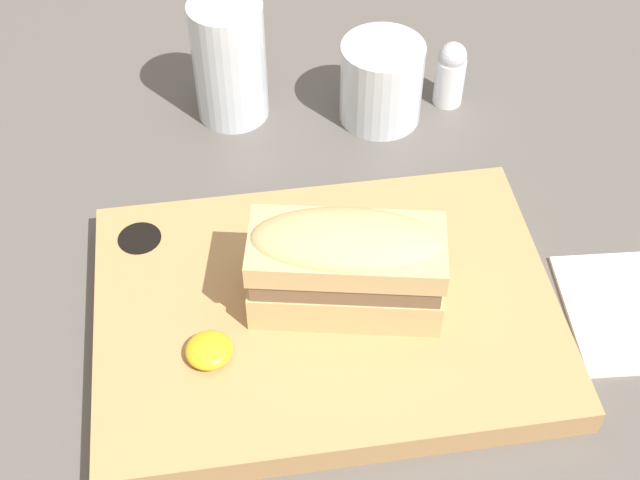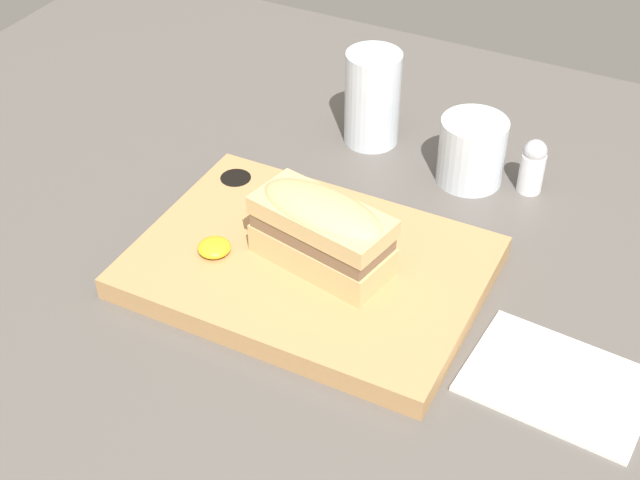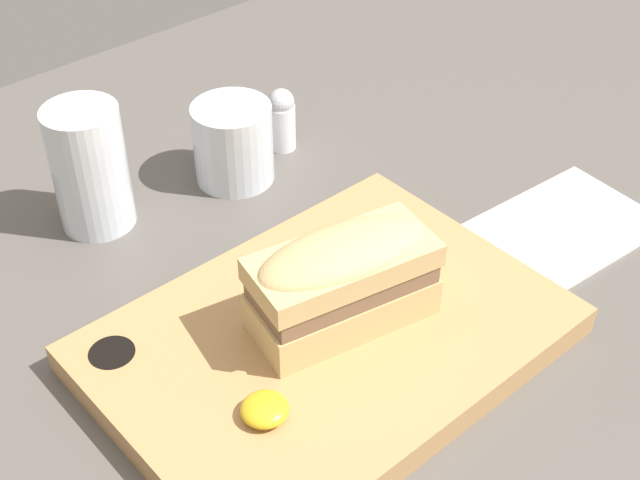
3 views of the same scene
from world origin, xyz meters
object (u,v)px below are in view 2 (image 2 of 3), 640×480
object	(u,v)px
napkin	(557,382)
wine_glass	(472,152)
serving_board	(307,268)
sandwich	(323,228)
salt_shaker	(533,165)
water_glass	(372,104)

from	to	relation	value
napkin	wine_glass	bearing A→B (deg)	123.88
serving_board	sandwich	distance (cm)	5.95
salt_shaker	sandwich	bearing A→B (deg)	-120.22
sandwich	water_glass	world-z (taller)	water_glass
serving_board	water_glass	xyz separation A→B (cm)	(-5.01, 27.43, 4.04)
serving_board	salt_shaker	xyz separation A→B (cm)	(16.38, 25.90, 2.24)
salt_shaker	napkin	bearing A→B (deg)	-68.54
serving_board	salt_shaker	bearing A→B (deg)	57.69
water_glass	wine_glass	size ratio (longest dim) A/B	1.49
serving_board	salt_shaker	distance (cm)	30.73
water_glass	wine_glass	distance (cm)	14.55
sandwich	wine_glass	world-z (taller)	sandwich
wine_glass	salt_shaker	bearing A→B (deg)	9.32
serving_board	water_glass	distance (cm)	28.17
water_glass	napkin	bearing A→B (deg)	-42.70
wine_glass	napkin	world-z (taller)	wine_glass
salt_shaker	water_glass	bearing A→B (deg)	175.93
sandwich	wine_glass	size ratio (longest dim) A/B	1.89
wine_glass	napkin	size ratio (longest dim) A/B	0.47
water_glass	wine_glass	bearing A→B (deg)	-10.75
wine_glass	napkin	xyz separation A→B (cm)	(18.40, -27.41, -3.69)
napkin	salt_shaker	size ratio (longest dim) A/B	2.52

